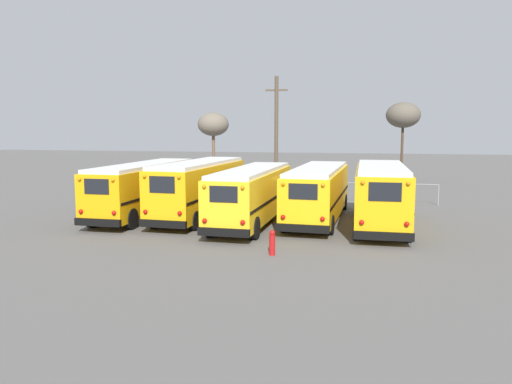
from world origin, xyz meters
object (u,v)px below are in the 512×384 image
school_bus_0 (145,187)px  fire_hydrant (272,242)px  school_bus_2 (252,193)px  bare_tree_1 (403,116)px  utility_pole (276,132)px  school_bus_3 (318,191)px  bare_tree_0 (213,125)px  school_bus_4 (381,194)px  school_bus_1 (200,187)px

school_bus_0 → fire_hydrant: (8.98, -7.59, -1.16)m
school_bus_2 → bare_tree_1: size_ratio=1.39×
utility_pole → bare_tree_1: utility_pole is taller
bare_tree_1 → school_bus_2: bearing=-111.3°
school_bus_2 → utility_pole: bearing=94.9°
school_bus_3 → bare_tree_1: bare_tree_1 is taller
utility_pole → bare_tree_0: size_ratio=1.36×
utility_pole → bare_tree_1: bearing=42.0°
school_bus_3 → school_bus_4: 3.65m
bare_tree_0 → school_bus_1: bearing=-74.7°
bare_tree_0 → school_bus_0: bearing=-82.0°
school_bus_2 → bare_tree_1: (9.35, 23.94, 4.68)m
bare_tree_1 → fire_hydrant: 31.80m
school_bus_3 → bare_tree_0: bearing=119.1°
utility_pole → bare_tree_1: (10.58, 9.51, 1.55)m
school_bus_2 → school_bus_3: (3.35, 1.85, -0.02)m
bare_tree_1 → fire_hydrant: bare_tree_1 is taller
school_bus_0 → school_bus_3: 10.08m
school_bus_1 → fire_hydrant: 9.58m
school_bus_0 → bare_tree_0: 25.70m
school_bus_1 → school_bus_0: bearing=-178.8°
school_bus_1 → bare_tree_1: bare_tree_1 is taller
bare_tree_1 → fire_hydrant: (-7.07, -30.45, -5.80)m
utility_pole → school_bus_1: bearing=-99.1°
school_bus_3 → utility_pole: 13.75m
bare_tree_1 → school_bus_1: bearing=-119.1°
school_bus_2 → utility_pole: (-1.23, 14.42, 3.13)m
school_bus_1 → bare_tree_1: 26.49m
school_bus_0 → school_bus_1: size_ratio=1.07×
school_bus_3 → bare_tree_1: size_ratio=1.41×
school_bus_1 → bare_tree_0: bearing=105.3°
school_bus_1 → bare_tree_0: bare_tree_0 is taller
bare_tree_0 → bare_tree_1: (19.57, -2.30, 0.82)m
school_bus_1 → school_bus_4: school_bus_1 is taller
school_bus_0 → school_bus_1: bearing=1.2°
school_bus_4 → utility_pole: utility_pole is taller
school_bus_1 → bare_tree_1: (12.70, 22.79, 4.57)m
school_bus_2 → school_bus_4: school_bus_4 is taller
utility_pole → fire_hydrant: (3.51, -20.94, -4.25)m
school_bus_4 → utility_pole: bearing=119.5°
school_bus_0 → bare_tree_1: 28.32m
school_bus_1 → fire_hydrant: size_ratio=9.72×
school_bus_2 → fire_hydrant: size_ratio=10.17×
school_bus_4 → fire_hydrant: school_bus_4 is taller
school_bus_0 → school_bus_2: (6.70, -1.07, -0.04)m
school_bus_1 → fire_hydrant: (5.63, -7.66, -1.23)m
school_bus_2 → bare_tree_1: bare_tree_1 is taller
school_bus_0 → school_bus_4: size_ratio=1.14×
school_bus_2 → fire_hydrant: bearing=-70.7°
school_bus_1 → school_bus_4: size_ratio=1.07×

